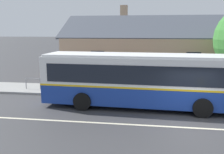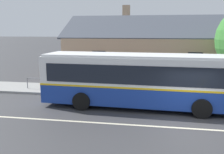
{
  "view_description": "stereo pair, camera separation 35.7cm",
  "coord_description": "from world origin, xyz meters",
  "px_view_note": "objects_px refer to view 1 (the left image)",
  "views": [
    {
      "loc": [
        -2.13,
        -11.1,
        4.37
      ],
      "look_at": [
        -4.39,
        4.33,
        1.43
      ],
      "focal_mm": 40.0,
      "sensor_mm": 36.0,
      "label": 1
    },
    {
      "loc": [
        -1.77,
        -11.05,
        4.37
      ],
      "look_at": [
        -4.39,
        4.33,
        1.43
      ],
      "focal_mm": 40.0,
      "sensor_mm": 36.0,
      "label": 2
    }
  ],
  "objects_px": {
    "transit_bus": "(139,79)",
    "bike_rack": "(33,82)",
    "bench_down_street": "(131,85)",
    "bench_by_building": "(66,85)"
  },
  "relations": [
    {
      "from": "bike_rack",
      "to": "bench_down_street",
      "type": "bearing_deg",
      "value": 3.47
    },
    {
      "from": "bench_by_building",
      "to": "bench_down_street",
      "type": "xyz_separation_m",
      "value": [
        4.49,
        0.74,
        -0.01
      ]
    },
    {
      "from": "transit_bus",
      "to": "bike_rack",
      "type": "xyz_separation_m",
      "value": [
        -7.75,
        2.69,
        -0.95
      ]
    },
    {
      "from": "bench_down_street",
      "to": "bike_rack",
      "type": "xyz_separation_m",
      "value": [
        -7.06,
        -0.43,
        0.12
      ]
    },
    {
      "from": "transit_bus",
      "to": "bench_by_building",
      "type": "distance_m",
      "value": 5.79
    },
    {
      "from": "transit_bus",
      "to": "bike_rack",
      "type": "bearing_deg",
      "value": 160.86
    },
    {
      "from": "bench_by_building",
      "to": "bike_rack",
      "type": "relative_size",
      "value": 1.61
    },
    {
      "from": "transit_bus",
      "to": "bench_by_building",
      "type": "height_order",
      "value": "transit_bus"
    },
    {
      "from": "bench_by_building",
      "to": "bench_down_street",
      "type": "bearing_deg",
      "value": 9.38
    },
    {
      "from": "bench_by_building",
      "to": "bench_down_street",
      "type": "height_order",
      "value": "same"
    }
  ]
}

